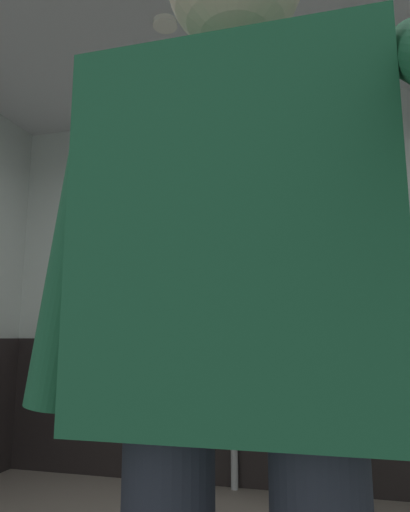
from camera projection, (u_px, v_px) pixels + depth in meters
wall_back at (251, 285)px, 3.48m from camera, size 4.48×0.12×2.80m
wainscot_band_back at (251, 411)px, 3.26m from camera, size 3.88×0.03×1.01m
downlight_far at (165, 24)px, 2.66m from camera, size 0.14×0.14×0.03m
urinal_left at (231, 372)px, 3.20m from camera, size 0.40×0.34×1.24m
urinal_middle at (345, 375)px, 3.00m from camera, size 0.40×0.34×1.24m
privacy_divider_panel at (284, 347)px, 3.06m from camera, size 0.04×0.40×0.90m
person at (238, 313)px, 0.70m from camera, size 0.68×0.60×1.75m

